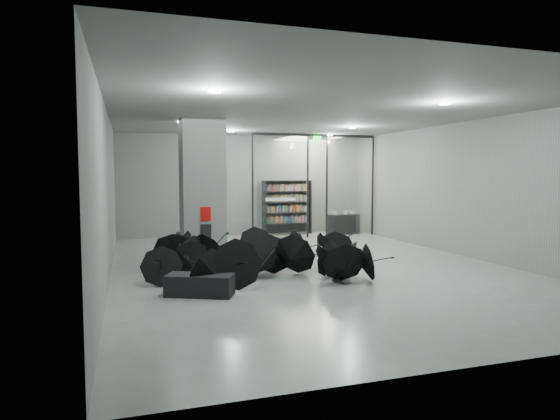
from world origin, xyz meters
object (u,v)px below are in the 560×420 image
object	(u,v)px
shop_counter	(343,224)
umbrella_cluster	(258,262)
column	(202,190)
bookshelf	(287,207)
bench	(200,285)

from	to	relation	value
shop_counter	umbrella_cluster	xyz separation A→B (m)	(-5.42, -6.71, -0.10)
column	umbrella_cluster	size ratio (longest dim) A/B	0.70
umbrella_cluster	bookshelf	bearing A→B (deg)	66.47
column	bench	bearing A→B (deg)	-99.35
shop_counter	bookshelf	bearing A→B (deg)	150.86
bench	shop_counter	world-z (taller)	shop_counter
bookshelf	umbrella_cluster	distance (m)	8.11
column	bench	xyz separation A→B (m)	(-0.71, -4.30, -1.79)
bench	umbrella_cluster	size ratio (longest dim) A/B	0.23
bookshelf	shop_counter	distance (m)	2.40
bench	shop_counter	distance (m)	10.95
bookshelf	shop_counter	world-z (taller)	bookshelf
bench	column	bearing A→B (deg)	105.48
bookshelf	umbrella_cluster	bearing A→B (deg)	-118.43
column	bench	distance (m)	4.71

